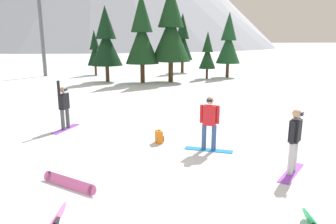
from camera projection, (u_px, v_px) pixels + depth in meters
The scene contains 14 objects.
ground_plane at pixel (170, 194), 7.22m from camera, with size 800.00×800.00×0.00m, color silver.
snowboarder_foreground at pixel (294, 140), 8.15m from camera, with size 1.33×1.29×1.77m.
snowboarder_midground at pixel (209, 122), 9.89m from camera, with size 1.52×0.94×1.78m.
snowboarder_background at pixel (64, 106), 12.29m from camera, with size 0.96×1.48×2.00m.
loose_snowboard_near_right at pixel (69, 182), 7.53m from camera, with size 1.44×1.25×0.24m.
backpack_orange at pixel (159, 137), 10.77m from camera, with size 0.29×0.34×0.47m.
pine_tree_twin at pixel (106, 41), 26.03m from camera, with size 2.66×2.66×6.32m.
pine_tree_short at pixel (207, 53), 28.40m from camera, with size 1.54×1.54×4.30m.
pine_tree_leaning at pixel (229, 42), 29.28m from camera, with size 2.29×2.29×6.11m.
pine_tree_tall at pixel (183, 41), 33.50m from camera, with size 2.23×2.23×6.38m.
pine_tree_young at pixel (171, 30), 25.67m from camera, with size 3.34×3.34×7.99m.
pine_tree_broad at pixel (142, 34), 25.25m from camera, with size 2.76×2.76×7.27m.
pine_tree_slender at pixel (95, 51), 31.40m from camera, with size 1.58×1.58×4.52m.
ski_lift_tower at pixel (40, 12), 29.61m from camera, with size 2.84×0.36×11.06m.
Camera 1 is at (-1.21, -6.49, 3.50)m, focal length 33.10 mm.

